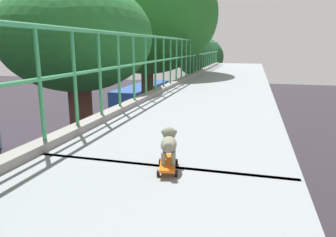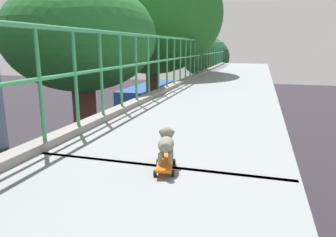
# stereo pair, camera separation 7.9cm
# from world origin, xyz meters

# --- Properties ---
(car_red_taxi_fifth) EXTENTS (2.00, 3.89, 1.48)m
(car_red_taxi_fifth) POSITION_xyz_m (-4.95, 8.23, 0.65)
(car_red_taxi_fifth) COLOR red
(car_red_taxi_fifth) RESTS_ON ground
(car_yellow_cab_sixth) EXTENTS (1.75, 4.23, 1.53)m
(car_yellow_cab_sixth) POSITION_xyz_m (-8.20, 12.31, 0.69)
(car_yellow_cab_sixth) COLOR gold
(car_yellow_cab_sixth) RESTS_ON ground
(car_grey_seventh) EXTENTS (1.98, 4.25, 1.39)m
(car_grey_seventh) POSITION_xyz_m (-5.00, 15.34, 0.67)
(car_grey_seventh) COLOR slate
(car_grey_seventh) RESTS_ON ground
(city_bus) EXTENTS (2.67, 10.39, 3.15)m
(city_bus) POSITION_xyz_m (-8.55, 27.22, 1.79)
(city_bus) COLOR navy
(city_bus) RESTS_ON ground
(roadside_tree_mid) EXTENTS (3.72, 3.72, 8.50)m
(roadside_tree_mid) POSITION_xyz_m (-2.35, 5.27, 6.94)
(roadside_tree_mid) COLOR brown
(roadside_tree_mid) RESTS_ON ground
(roadside_tree_far) EXTENTS (5.54, 5.54, 10.39)m
(roadside_tree_far) POSITION_xyz_m (-2.26, 10.31, 8.06)
(roadside_tree_far) COLOR #473C28
(roadside_tree_far) RESTS_ON ground
(roadside_tree_farthest) EXTENTS (3.73, 3.73, 7.65)m
(roadside_tree_farthest) POSITION_xyz_m (-2.28, 23.22, 5.99)
(roadside_tree_farthest) COLOR brown
(roadside_tree_farthest) RESTS_ON ground
(toy_skateboard) EXTENTS (0.24, 0.43, 0.08)m
(toy_skateboard) POSITION_xyz_m (1.19, 0.73, 5.94)
(toy_skateboard) COLOR #F35E11
(toy_skateboard) RESTS_ON overpass_deck
(small_dog) EXTENTS (0.20, 0.38, 0.27)m
(small_dog) POSITION_xyz_m (1.19, 0.78, 6.12)
(small_dog) COLOR gray
(small_dog) RESTS_ON toy_skateboard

